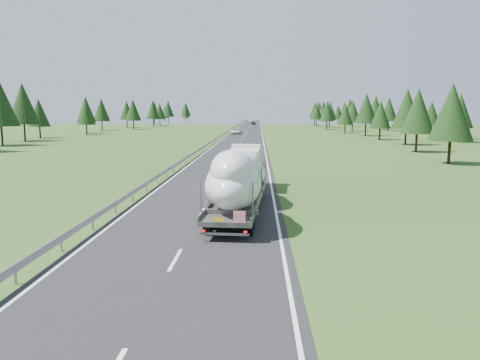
{
  "coord_description": "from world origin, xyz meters",
  "views": [
    {
      "loc": [
        3.47,
        -27.91,
        6.21
      ],
      "look_at": [
        2.34,
        1.32,
        1.92
      ],
      "focal_mm": 35.0,
      "sensor_mm": 36.0,
      "label": 1
    }
  ],
  "objects_px": {
    "highway_sign": "(274,131)",
    "distant_van": "(236,131)",
    "boat_truck": "(240,175)",
    "distant_car_blue": "(251,121)",
    "distant_car_dark": "(254,123)"
  },
  "relations": [
    {
      "from": "boat_truck",
      "to": "distant_car_dark",
      "type": "relative_size",
      "value": 4.22
    },
    {
      "from": "distant_car_dark",
      "to": "distant_car_blue",
      "type": "xyz_separation_m",
      "value": [
        -2.02,
        37.27,
        0.01
      ]
    },
    {
      "from": "highway_sign",
      "to": "distant_van",
      "type": "relative_size",
      "value": 0.43
    },
    {
      "from": "boat_truck",
      "to": "distant_car_blue",
      "type": "bearing_deg",
      "value": 90.76
    },
    {
      "from": "boat_truck",
      "to": "distant_car_blue",
      "type": "distance_m",
      "value": 230.13
    },
    {
      "from": "distant_car_blue",
      "to": "boat_truck",
      "type": "bearing_deg",
      "value": -89.99
    },
    {
      "from": "distant_car_blue",
      "to": "distant_car_dark",
      "type": "bearing_deg",
      "value": -87.65
    },
    {
      "from": "distant_van",
      "to": "distant_car_blue",
      "type": "xyz_separation_m",
      "value": [
        2.0,
        129.95,
        -0.08
      ]
    },
    {
      "from": "boat_truck",
      "to": "distant_car_blue",
      "type": "relative_size",
      "value": 4.06
    },
    {
      "from": "highway_sign",
      "to": "distant_van",
      "type": "bearing_deg",
      "value": 114.53
    },
    {
      "from": "distant_van",
      "to": "distant_car_blue",
      "type": "height_order",
      "value": "distant_van"
    },
    {
      "from": "boat_truck",
      "to": "distant_van",
      "type": "height_order",
      "value": "boat_truck"
    },
    {
      "from": "boat_truck",
      "to": "highway_sign",
      "type": "bearing_deg",
      "value": 86.45
    },
    {
      "from": "boat_truck",
      "to": "distant_car_dark",
      "type": "bearing_deg",
      "value": 90.31
    },
    {
      "from": "highway_sign",
      "to": "boat_truck",
      "type": "xyz_separation_m",
      "value": [
        -4.86,
        -78.39,
        0.4
      ]
    }
  ]
}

